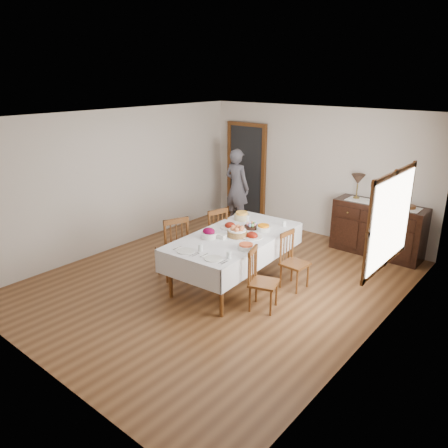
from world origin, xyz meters
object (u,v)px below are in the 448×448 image
Objects in this scene: chair_right_far at (293,260)px; table_lamp at (358,180)px; chair_left_near at (174,247)px; dining_table at (235,241)px; chair_left_far at (214,235)px; sideboard at (378,229)px; chair_right_near at (261,279)px; person at (237,185)px.

table_lamp is (0.02, 2.19, 0.87)m from chair_right_far.
dining_table is at bearing 141.61° from chair_left_near.
chair_left_near is 1.18× the size of chair_right_far.
chair_left_far is at bearing 149.57° from dining_table.
chair_right_far is at bearing -103.39° from sideboard.
chair_right_far is (1.66, 0.95, -0.08)m from chair_left_near.
dining_table is 2.38× the size of chair_left_far.
table_lamp is at bearing 69.06° from dining_table.
sideboard is (0.51, 3.02, 0.03)m from chair_right_near.
table_lamp is at bearing 160.01° from chair_left_far.
chair_right_near is 0.50× the size of person.
chair_right_far is at bearing -90.53° from table_lamp.
chair_left_near is 1.18× the size of chair_right_near.
dining_table is 0.95m from chair_right_far.
person is at bearing -172.11° from table_lamp.
chair_left_far is at bearing 119.46° from person.
chair_right_far is 0.50× the size of person.
chair_left_near reaches higher than sideboard.
chair_left_far is 3.03m from sideboard.
chair_right_near is 1.96× the size of table_lamp.
chair_left_far is 0.56× the size of person.
table_lamp is (0.82, 2.64, 0.62)m from dining_table.
chair_left_near is at bearing -118.17° from table_lamp.
person reaches higher than dining_table.
chair_right_far is 0.55× the size of sideboard.
chair_left_far reaches higher than chair_right_near.
chair_right_near is 0.56× the size of sideboard.
chair_left_far is (-0.78, 0.39, -0.20)m from dining_table.
person is at bearing -141.23° from chair_left_near.
chair_right_near is (1.66, 0.08, -0.08)m from chair_left_near.
chair_left_near reaches higher than chair_right_far.
dining_table is at bearing -116.84° from sideboard.
chair_left_near is 3.65m from table_lamp.
dining_table is at bearing 78.71° from chair_left_far.
chair_left_far reaches higher than sideboard.
dining_table is at bearing 122.15° from chair_right_far.
sideboard reaches higher than dining_table.
table_lamp is (1.68, 3.14, 0.79)m from chair_left_near.
chair_left_far is at bearing -133.55° from sideboard.
dining_table is 2.91m from sideboard.
chair_left_near is at bearing 122.85° from chair_right_far.
chair_right_near is (0.80, -0.43, -0.25)m from dining_table.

